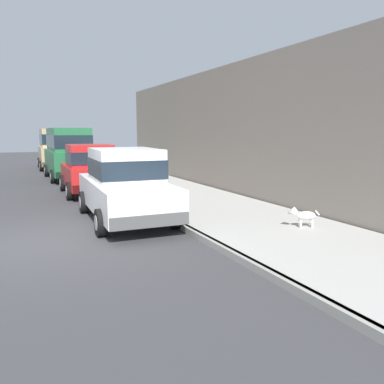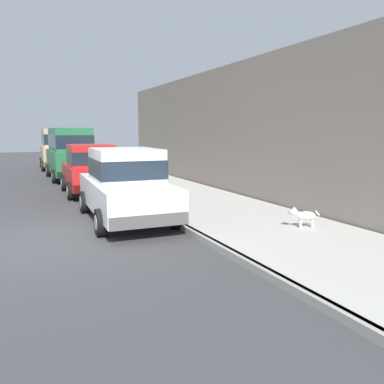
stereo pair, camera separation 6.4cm
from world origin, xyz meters
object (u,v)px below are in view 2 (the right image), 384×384
Objects in this scene: car_white_sedan at (125,184)px; car_tan_van at (57,147)px; dog_white at (303,215)px; car_red_hatchback at (90,169)px; car_green_van at (70,151)px.

car_white_sedan is 16.21m from car_tan_van.
car_red_hatchback is at bearing 113.37° from dog_white.
car_white_sedan is 6.54× the size of dog_white.
dog_white is at bearing -66.63° from car_red_hatchback.
car_red_hatchback is at bearing -89.99° from car_green_van.
car_white_sedan is 10.24m from car_green_van.
car_green_van is 5.97m from car_tan_van.
dog_white is (3.40, -3.03, -0.55)m from car_white_sedan.
dog_white is (3.42, -7.91, -0.55)m from car_red_hatchback.
car_tan_van is (0.01, 11.32, 0.42)m from car_red_hatchback.
car_red_hatchback is 0.78× the size of car_tan_van.
car_red_hatchback is 5.39× the size of dog_white.
car_green_van is 13.73m from dog_white.
car_green_van reaches higher than car_red_hatchback.
car_white_sedan reaches higher than car_red_hatchback.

